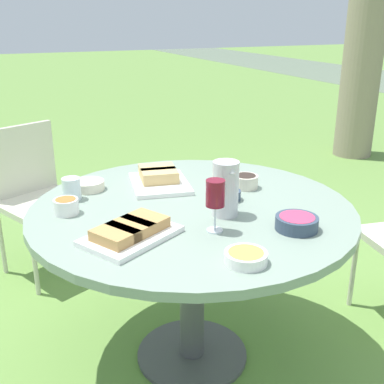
% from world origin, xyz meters
% --- Properties ---
extents(ground_plane, '(40.00, 40.00, 0.00)m').
position_xyz_m(ground_plane, '(0.00, 0.00, 0.00)').
color(ground_plane, '#668E42').
extents(dining_table, '(1.34, 1.34, 0.75)m').
position_xyz_m(dining_table, '(0.00, 0.00, 0.65)').
color(dining_table, '#4C4C51').
rests_on(dining_table, ground_plane).
extents(chair_near_right, '(0.56, 0.57, 0.89)m').
position_xyz_m(chair_near_right, '(-1.16, -0.52, 0.52)').
color(chair_near_right, beige).
rests_on(chair_near_right, ground_plane).
extents(water_pitcher, '(0.11, 0.10, 0.22)m').
position_xyz_m(water_pitcher, '(0.14, 0.08, 0.87)').
color(water_pitcher, silver).
rests_on(water_pitcher, dining_table).
extents(wine_glass, '(0.07, 0.07, 0.20)m').
position_xyz_m(wine_glass, '(0.26, -0.03, 0.90)').
color(wine_glass, silver).
rests_on(wine_glass, dining_table).
extents(platter_bread_main, '(0.37, 0.31, 0.07)m').
position_xyz_m(platter_bread_main, '(-0.31, -0.03, 0.78)').
color(platter_bread_main, white).
rests_on(platter_bread_main, dining_table).
extents(platter_charcuterie, '(0.35, 0.40, 0.06)m').
position_xyz_m(platter_charcuterie, '(0.20, -0.32, 0.78)').
color(platter_charcuterie, white).
rests_on(platter_charcuterie, dining_table).
extents(bowl_fries, '(0.14, 0.14, 0.04)m').
position_xyz_m(bowl_fries, '(0.52, -0.04, 0.78)').
color(bowl_fries, white).
rests_on(bowl_fries, dining_table).
extents(bowl_salad, '(0.11, 0.11, 0.04)m').
position_xyz_m(bowl_salad, '(-0.00, 0.17, 0.78)').
color(bowl_salad, '#334256').
rests_on(bowl_salad, dining_table).
extents(bowl_olives, '(0.11, 0.11, 0.06)m').
position_xyz_m(bowl_olives, '(-0.10, 0.31, 0.79)').
color(bowl_olives, beige).
rests_on(bowl_olives, dining_table).
extents(bowl_dip_red, '(0.16, 0.16, 0.05)m').
position_xyz_m(bowl_dip_red, '(0.37, 0.26, 0.78)').
color(bowl_dip_red, '#334256').
rests_on(bowl_dip_red, dining_table).
extents(bowl_dip_cream, '(0.14, 0.14, 0.04)m').
position_xyz_m(bowl_dip_cream, '(-0.37, -0.35, 0.78)').
color(bowl_dip_cream, beige).
rests_on(bowl_dip_cream, dining_table).
extents(bowl_roasted_veg, '(0.10, 0.10, 0.06)m').
position_xyz_m(bowl_roasted_veg, '(-0.12, -0.49, 0.79)').
color(bowl_roasted_veg, white).
rests_on(bowl_roasted_veg, dining_table).
extents(cup_water_near, '(0.08, 0.08, 0.10)m').
position_xyz_m(cup_water_near, '(-0.27, -0.44, 0.80)').
color(cup_water_near, silver).
rests_on(cup_water_near, dining_table).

